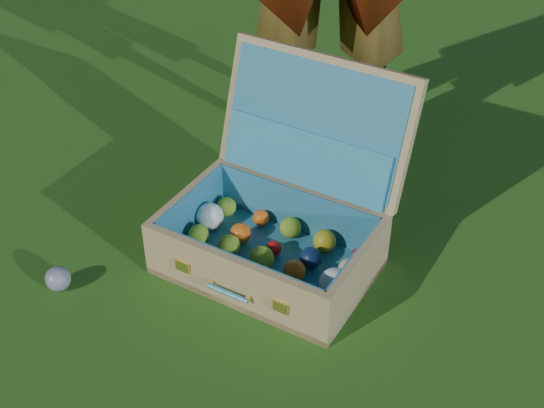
{
  "coord_description": "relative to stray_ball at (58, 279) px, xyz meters",
  "views": [
    {
      "loc": [
        0.38,
        -1.3,
        1.33
      ],
      "look_at": [
        0.15,
        0.24,
        0.16
      ],
      "focal_mm": 50.0,
      "sensor_mm": 36.0,
      "label": 1
    }
  ],
  "objects": [
    {
      "name": "suitcase",
      "position": [
        0.54,
        0.23,
        0.11
      ],
      "size": [
        0.67,
        0.65,
        0.49
      ],
      "rotation": [
        0.0,
        0.0,
        -0.38
      ],
      "color": "tan",
      "rests_on": "ground"
    },
    {
      "name": "ground",
      "position": [
        0.36,
        -0.02,
        -0.03
      ],
      "size": [
        60.0,
        60.0,
        0.0
      ],
      "primitive_type": "plane",
      "color": "#215114",
      "rests_on": "ground"
    },
    {
      "name": "stray_ball",
      "position": [
        0.0,
        0.0,
        0.0
      ],
      "size": [
        0.06,
        0.06,
        0.06
      ],
      "primitive_type": "sphere",
      "color": "#386092",
      "rests_on": "ground"
    }
  ]
}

